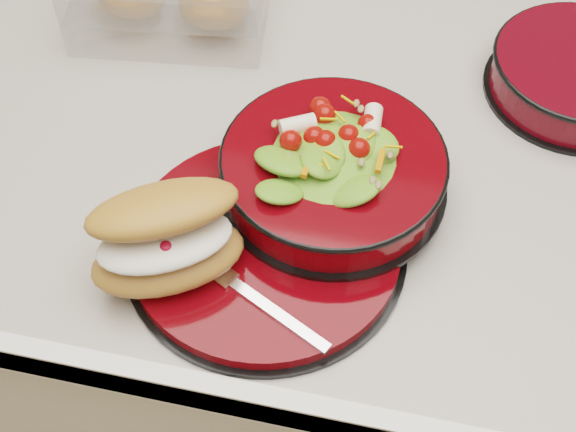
% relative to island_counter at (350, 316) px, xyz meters
% --- Properties ---
extents(island_counter, '(1.24, 0.74, 0.90)m').
position_rel_island_counter_xyz_m(island_counter, '(0.00, 0.00, 0.00)').
color(island_counter, silver).
rests_on(island_counter, ground).
extents(dinner_plate, '(0.30, 0.30, 0.02)m').
position_rel_island_counter_xyz_m(dinner_plate, '(-0.08, -0.20, 0.46)').
color(dinner_plate, black).
rests_on(dinner_plate, island_counter).
extents(salad_bowl, '(0.25, 0.25, 0.10)m').
position_rel_island_counter_xyz_m(salad_bowl, '(-0.03, -0.11, 0.50)').
color(salad_bowl, black).
rests_on(salad_bowl, dinner_plate).
extents(croissant, '(0.18, 0.16, 0.09)m').
position_rel_island_counter_xyz_m(croissant, '(-0.17, -0.25, 0.51)').
color(croissant, '#CB813E').
rests_on(croissant, dinner_plate).
extents(fork, '(0.15, 0.09, 0.00)m').
position_rel_island_counter_xyz_m(fork, '(-0.07, -0.27, 0.47)').
color(fork, silver).
rests_on(fork, dinner_plate).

